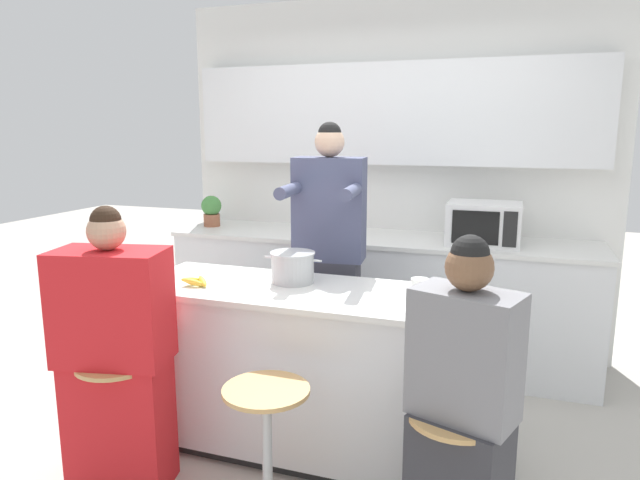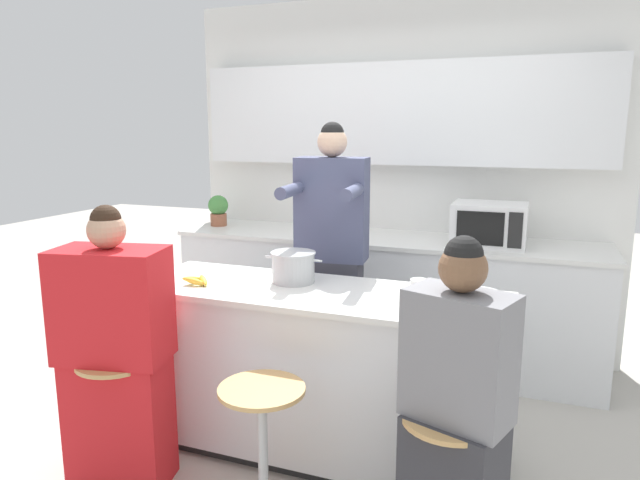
{
  "view_description": "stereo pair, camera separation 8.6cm",
  "coord_description": "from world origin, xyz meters",
  "px_view_note": "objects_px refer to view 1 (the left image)",
  "views": [
    {
      "loc": [
        0.95,
        -2.66,
        1.72
      ],
      "look_at": [
        0.0,
        0.07,
        1.15
      ],
      "focal_mm": 32.0,
      "sensor_mm": 36.0,
      "label": 1
    },
    {
      "loc": [
        1.03,
        -2.63,
        1.72
      ],
      "look_at": [
        0.0,
        0.07,
        1.15
      ],
      "focal_mm": 32.0,
      "sensor_mm": 36.0,
      "label": 2
    }
  ],
  "objects_px": {
    "bar_stool_leftmost": "(120,419)",
    "bar_stool_center": "(267,451)",
    "kitchen_island": "(316,371)",
    "potted_plant": "(211,210)",
    "cooking_pot": "(293,267)",
    "microwave": "(484,224)",
    "fruit_bowl": "(479,298)",
    "person_wrapped_blanket": "(116,361)",
    "banana_bunch": "(196,281)",
    "person_seated_near": "(461,424)",
    "coffee_cup_near": "(420,288)",
    "person_cooking": "(329,269)"
  },
  "relations": [
    {
      "from": "bar_stool_leftmost",
      "to": "bar_stool_center",
      "type": "bearing_deg",
      "value": -1.68
    },
    {
      "from": "kitchen_island",
      "to": "potted_plant",
      "type": "height_order",
      "value": "potted_plant"
    },
    {
      "from": "bar_stool_leftmost",
      "to": "cooking_pot",
      "type": "distance_m",
      "value": 1.13
    },
    {
      "from": "microwave",
      "to": "potted_plant",
      "type": "distance_m",
      "value": 2.14
    },
    {
      "from": "microwave",
      "to": "bar_stool_leftmost",
      "type": "bearing_deg",
      "value": -128.21
    },
    {
      "from": "kitchen_island",
      "to": "bar_stool_leftmost",
      "type": "bearing_deg",
      "value": -142.43
    },
    {
      "from": "microwave",
      "to": "fruit_bowl",
      "type": "bearing_deg",
      "value": -87.12
    },
    {
      "from": "person_wrapped_blanket",
      "to": "microwave",
      "type": "xyz_separation_m",
      "value": [
        1.53,
        1.93,
        0.44
      ]
    },
    {
      "from": "banana_bunch",
      "to": "potted_plant",
      "type": "distance_m",
      "value": 1.71
    },
    {
      "from": "person_wrapped_blanket",
      "to": "cooking_pot",
      "type": "relative_size",
      "value": 4.19
    },
    {
      "from": "bar_stool_center",
      "to": "person_seated_near",
      "type": "bearing_deg",
      "value": 2.06
    },
    {
      "from": "cooking_pot",
      "to": "microwave",
      "type": "bearing_deg",
      "value": 53.59
    },
    {
      "from": "kitchen_island",
      "to": "person_seated_near",
      "type": "relative_size",
      "value": 1.46
    },
    {
      "from": "cooking_pot",
      "to": "coffee_cup_near",
      "type": "relative_size",
      "value": 2.72
    },
    {
      "from": "microwave",
      "to": "person_wrapped_blanket",
      "type": "bearing_deg",
      "value": -128.38
    },
    {
      "from": "bar_stool_center",
      "to": "banana_bunch",
      "type": "relative_size",
      "value": 3.82
    },
    {
      "from": "fruit_bowl",
      "to": "bar_stool_center",
      "type": "bearing_deg",
      "value": -142.14
    },
    {
      "from": "bar_stool_leftmost",
      "to": "coffee_cup_near",
      "type": "xyz_separation_m",
      "value": [
        1.31,
        0.66,
        0.6
      ]
    },
    {
      "from": "person_wrapped_blanket",
      "to": "potted_plant",
      "type": "height_order",
      "value": "person_wrapped_blanket"
    },
    {
      "from": "banana_bunch",
      "to": "bar_stool_center",
      "type": "bearing_deg",
      "value": -38.29
    },
    {
      "from": "bar_stool_center",
      "to": "potted_plant",
      "type": "relative_size",
      "value": 2.56
    },
    {
      "from": "bar_stool_center",
      "to": "person_seated_near",
      "type": "xyz_separation_m",
      "value": [
        0.8,
        0.03,
        0.26
      ]
    },
    {
      "from": "person_wrapped_blanket",
      "to": "person_cooking",
      "type": "bearing_deg",
      "value": 47.98
    },
    {
      "from": "person_wrapped_blanket",
      "to": "bar_stool_leftmost",
      "type": "bearing_deg",
      "value": -62.66
    },
    {
      "from": "person_seated_near",
      "to": "banana_bunch",
      "type": "height_order",
      "value": "person_seated_near"
    },
    {
      "from": "kitchen_island",
      "to": "bar_stool_leftmost",
      "type": "xyz_separation_m",
      "value": [
        -0.78,
        -0.6,
        -0.11
      ]
    },
    {
      "from": "bar_stool_leftmost",
      "to": "person_seated_near",
      "type": "relative_size",
      "value": 0.48
    },
    {
      "from": "coffee_cup_near",
      "to": "potted_plant",
      "type": "bearing_deg",
      "value": 145.36
    },
    {
      "from": "person_cooking",
      "to": "banana_bunch",
      "type": "bearing_deg",
      "value": -132.2
    },
    {
      "from": "fruit_bowl",
      "to": "potted_plant",
      "type": "xyz_separation_m",
      "value": [
        -2.21,
        1.38,
        0.13
      ]
    },
    {
      "from": "person_wrapped_blanket",
      "to": "banana_bunch",
      "type": "relative_size",
      "value": 8.21
    },
    {
      "from": "cooking_pot",
      "to": "fruit_bowl",
      "type": "relative_size",
      "value": 1.59
    },
    {
      "from": "person_cooking",
      "to": "person_seated_near",
      "type": "relative_size",
      "value": 1.31
    },
    {
      "from": "fruit_bowl",
      "to": "coffee_cup_near",
      "type": "bearing_deg",
      "value": 169.8
    },
    {
      "from": "kitchen_island",
      "to": "microwave",
      "type": "relative_size",
      "value": 4.05
    },
    {
      "from": "bar_stool_leftmost",
      "to": "bar_stool_center",
      "type": "relative_size",
      "value": 1.0
    },
    {
      "from": "bar_stool_center",
      "to": "microwave",
      "type": "bearing_deg",
      "value": 69.24
    },
    {
      "from": "bar_stool_leftmost",
      "to": "coffee_cup_near",
      "type": "distance_m",
      "value": 1.58
    },
    {
      "from": "person_cooking",
      "to": "fruit_bowl",
      "type": "xyz_separation_m",
      "value": [
        0.93,
        -0.57,
        0.07
      ]
    },
    {
      "from": "cooking_pot",
      "to": "banana_bunch",
      "type": "xyz_separation_m",
      "value": [
        -0.46,
        -0.23,
        -0.06
      ]
    },
    {
      "from": "cooking_pot",
      "to": "bar_stool_center",
      "type": "bearing_deg",
      "value": -77.0
    },
    {
      "from": "kitchen_island",
      "to": "bar_stool_center",
      "type": "xyz_separation_m",
      "value": [
        0.0,
        -0.63,
        -0.11
      ]
    },
    {
      "from": "bar_stool_center",
      "to": "microwave",
      "type": "relative_size",
      "value": 1.33
    },
    {
      "from": "cooking_pot",
      "to": "coffee_cup_near",
      "type": "xyz_separation_m",
      "value": [
        0.69,
        -0.04,
        -0.04
      ]
    },
    {
      "from": "kitchen_island",
      "to": "coffee_cup_near",
      "type": "distance_m",
      "value": 0.72
    },
    {
      "from": "kitchen_island",
      "to": "person_cooking",
      "type": "height_order",
      "value": "person_cooking"
    },
    {
      "from": "kitchen_island",
      "to": "coffee_cup_near",
      "type": "xyz_separation_m",
      "value": [
        0.52,
        0.06,
        0.49
      ]
    },
    {
      "from": "person_wrapped_blanket",
      "to": "cooking_pot",
      "type": "height_order",
      "value": "person_wrapped_blanket"
    },
    {
      "from": "cooking_pot",
      "to": "fruit_bowl",
      "type": "xyz_separation_m",
      "value": [
        0.98,
        -0.1,
        -0.05
      ]
    },
    {
      "from": "banana_bunch",
      "to": "person_cooking",
      "type": "bearing_deg",
      "value": 54.37
    }
  ]
}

